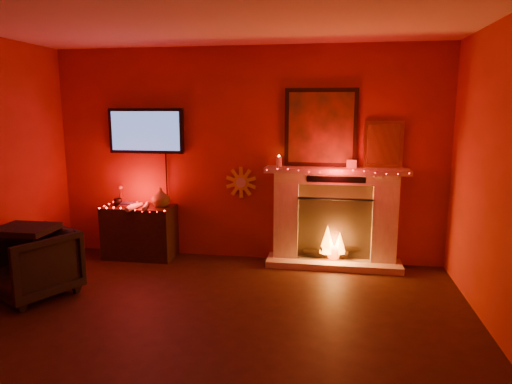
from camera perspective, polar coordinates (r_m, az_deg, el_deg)
room at (r=3.43m, az=-9.20°, el=0.46°), size 5.00×5.00×5.00m
fireplace at (r=5.72m, az=9.75°, el=-1.99°), size 1.72×0.40×2.18m
tv at (r=6.14m, az=-13.57°, el=7.41°), size 1.00×0.07×1.24m
sunburst_clock at (r=5.87m, az=-1.88°, el=1.21°), size 0.40×0.03×0.40m
console_table at (r=6.18m, az=-14.23°, el=-4.56°), size 0.90×0.59×0.94m
armchair at (r=5.32m, az=-26.26°, el=-8.04°), size 1.02×1.03×0.70m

